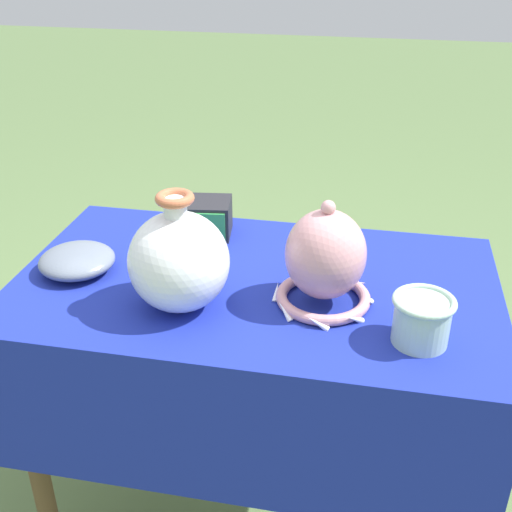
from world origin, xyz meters
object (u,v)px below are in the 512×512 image
vase_tall_bulbous (179,260)px  vase_dome_bell (325,261)px  mosaic_tile_box (204,218)px  bowl_shallow_slate (77,260)px  cup_wide_celadon (422,319)px

vase_tall_bulbous → vase_dome_bell: 0.28m
vase_dome_bell → mosaic_tile_box: bearing=141.4°
vase_tall_bulbous → bowl_shallow_slate: vase_tall_bulbous is taller
mosaic_tile_box → cup_wide_celadon: (0.49, -0.34, 0.01)m
vase_dome_bell → bowl_shallow_slate: size_ratio=1.39×
vase_dome_bell → mosaic_tile_box: 0.40m
vase_tall_bulbous → vase_dome_bell: size_ratio=1.06×
vase_tall_bulbous → cup_wide_celadon: size_ratio=2.11×
mosaic_tile_box → cup_wide_celadon: bearing=-42.9°
vase_dome_bell → bowl_shallow_slate: (-0.52, 0.02, -0.07)m
mosaic_tile_box → bowl_shallow_slate: bearing=-142.1°
vase_tall_bulbous → mosaic_tile_box: 0.32m
mosaic_tile_box → vase_tall_bulbous: bearing=-91.0°
bowl_shallow_slate → cup_wide_celadon: (0.71, -0.12, 0.02)m
vase_dome_bell → mosaic_tile_box: vase_dome_bell is taller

